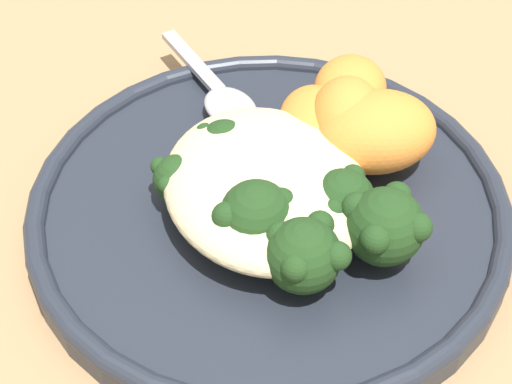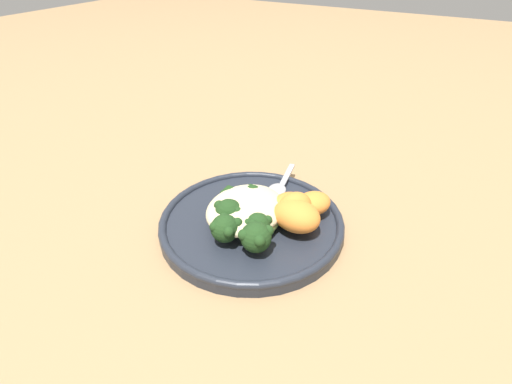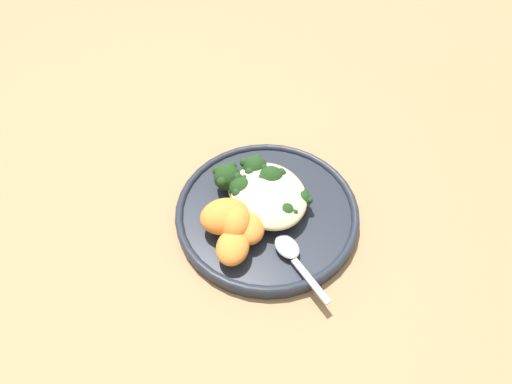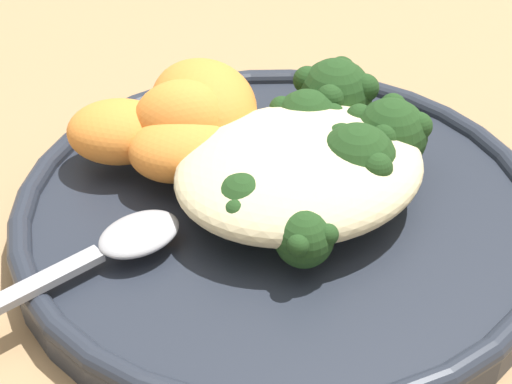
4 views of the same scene
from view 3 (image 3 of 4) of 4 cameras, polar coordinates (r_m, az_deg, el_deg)
name	(u,v)px [view 3 (image 3 of 4)]	position (r m, az deg, el deg)	size (l,w,h in m)	color
ground_plane	(274,223)	(0.59, 2.63, -4.43)	(4.00, 4.00, 0.00)	#9E7A51
plate	(267,211)	(0.59, 1.59, -2.72)	(0.27, 0.27, 0.02)	#232833
quinoa_mound	(269,195)	(0.58, 1.86, -0.38)	(0.13, 0.11, 0.03)	beige
broccoli_stalk_0	(277,213)	(0.56, 3.02, -3.06)	(0.05, 0.09, 0.03)	#8EB25B
broccoli_stalk_1	(290,204)	(0.57, 4.85, -1.71)	(0.03, 0.11, 0.03)	#8EB25B
broccoli_stalk_2	(271,196)	(0.58, 2.19, -0.63)	(0.05, 0.10, 0.03)	#8EB25B
broccoli_stalk_3	(268,183)	(0.59, 1.75, 1.25)	(0.07, 0.10, 0.04)	#8EB25B
broccoli_stalk_4	(253,173)	(0.60, -0.46, 2.76)	(0.10, 0.07, 0.04)	#8EB25B
broccoli_stalk_5	(241,192)	(0.58, -2.14, 0.04)	(0.08, 0.04, 0.04)	#8EB25B
broccoli_stalk_6	(230,184)	(0.59, -3.69, 1.15)	(0.12, 0.04, 0.04)	#8EB25B
sweet_potato_chunk_0	(236,223)	(0.54, -2.82, -4.48)	(0.05, 0.04, 0.04)	orange
sweet_potato_chunk_1	(249,227)	(0.54, -1.07, -5.06)	(0.05, 0.04, 0.03)	orange
sweet_potato_chunk_2	(225,216)	(0.55, -4.48, -3.48)	(0.07, 0.05, 0.04)	orange
sweet_potato_chunk_3	(233,247)	(0.53, -3.35, -7.86)	(0.05, 0.04, 0.03)	orange
spoon	(292,253)	(0.54, 5.14, -8.66)	(0.11, 0.04, 0.01)	#A3A3A8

